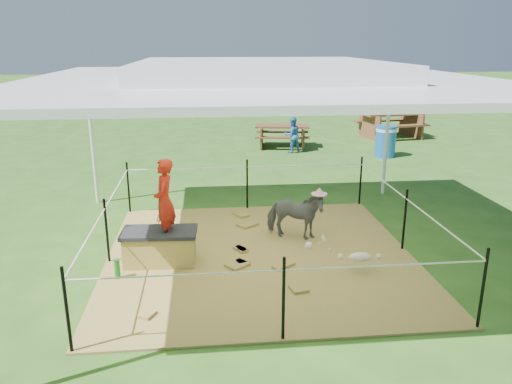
{
  "coord_description": "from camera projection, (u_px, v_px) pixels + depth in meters",
  "views": [
    {
      "loc": [
        -0.79,
        -6.97,
        3.16
      ],
      "look_at": [
        0.0,
        0.6,
        0.85
      ],
      "focal_mm": 35.0,
      "sensor_mm": 36.0,
      "label": 1
    }
  ],
  "objects": [
    {
      "name": "green_bottle",
      "position": [
        117.0,
        269.0,
        6.82
      ],
      "size": [
        0.08,
        0.08,
        0.28
      ],
      "primitive_type": "cylinder",
      "rotation": [
        0.0,
        0.0,
        -0.05
      ],
      "color": "#1A7520",
      "rests_on": "hay_patch"
    },
    {
      "name": "pink_hat",
      "position": [
        295.0,
        188.0,
        7.99
      ],
      "size": [
        0.25,
        0.25,
        0.12
      ],
      "primitive_type": "cylinder",
      "color": "pink",
      "rests_on": "pony"
    },
    {
      "name": "hay_patch",
      "position": [
        260.0,
        255.0,
        7.62
      ],
      "size": [
        4.6,
        4.6,
        0.03
      ],
      "primitive_type": "cube",
      "color": "brown",
      "rests_on": "ground"
    },
    {
      "name": "woman",
      "position": [
        164.0,
        194.0,
        7.05
      ],
      "size": [
        0.31,
        0.46,
        1.21
      ],
      "primitive_type": "imported",
      "rotation": [
        0.0,
        0.0,
        -1.62
      ],
      "color": "red",
      "rests_on": "straw_bale"
    },
    {
      "name": "foal",
      "position": [
        360.0,
        255.0,
        6.98
      ],
      "size": [
        0.92,
        0.52,
        0.5
      ],
      "primitive_type": null,
      "rotation": [
        0.0,
        0.0,
        -0.02
      ],
      "color": "beige",
      "rests_on": "hay_patch"
    },
    {
      "name": "rope_fence",
      "position": [
        260.0,
        217.0,
        7.44
      ],
      "size": [
        4.54,
        4.54,
        1.0
      ],
      "color": "black",
      "rests_on": "ground"
    },
    {
      "name": "picnic_table_near",
      "position": [
        282.0,
        136.0,
        15.39
      ],
      "size": [
        1.81,
        1.42,
        0.69
      ],
      "primitive_type": "cube",
      "rotation": [
        0.0,
        0.0,
        -0.15
      ],
      "color": "#54371D",
      "rests_on": "ground"
    },
    {
      "name": "ground",
      "position": [
        260.0,
        256.0,
        7.63
      ],
      "size": [
        90.0,
        90.0,
        0.0
      ],
      "primitive_type": "plane",
      "color": "#2D5919",
      "rests_on": "ground"
    },
    {
      "name": "trash_barrel",
      "position": [
        385.0,
        141.0,
        14.1
      ],
      "size": [
        0.65,
        0.65,
        0.88
      ],
      "primitive_type": "cylinder",
      "rotation": [
        0.0,
        0.0,
        -0.17
      ],
      "color": "#1659AB",
      "rests_on": "ground"
    },
    {
      "name": "canopy_tent",
      "position": [
        261.0,
        76.0,
        6.85
      ],
      "size": [
        6.3,
        6.3,
        2.9
      ],
      "color": "silver",
      "rests_on": "ground"
    },
    {
      "name": "distant_person",
      "position": [
        292.0,
        135.0,
        14.6
      ],
      "size": [
        0.61,
        0.54,
        1.04
      ],
      "primitive_type": "imported",
      "rotation": [
        0.0,
        0.0,
        3.47
      ],
      "color": "#346DC3",
      "rests_on": "ground"
    },
    {
      "name": "straw_bale",
      "position": [
        160.0,
        248.0,
        7.28
      ],
      "size": [
        1.03,
        0.55,
        0.45
      ],
      "primitive_type": "cube",
      "rotation": [
        0.0,
        0.0,
        -0.05
      ],
      "color": "olive",
      "rests_on": "hay_patch"
    },
    {
      "name": "dark_cloth",
      "position": [
        159.0,
        232.0,
        7.21
      ],
      "size": [
        1.1,
        0.61,
        0.06
      ],
      "primitive_type": "cube",
      "rotation": [
        0.0,
        0.0,
        -0.05
      ],
      "color": "black",
      "rests_on": "straw_bale"
    },
    {
      "name": "picnic_table_far",
      "position": [
        391.0,
        125.0,
        16.91
      ],
      "size": [
        2.26,
        1.8,
        0.85
      ],
      "primitive_type": "cube",
      "rotation": [
        0.0,
        0.0,
        0.17
      ],
      "color": "brown",
      "rests_on": "ground"
    },
    {
      "name": "pony",
      "position": [
        295.0,
        215.0,
        8.12
      ],
      "size": [
        1.05,
        0.73,
        0.81
      ],
      "primitive_type": "imported",
      "rotation": [
        0.0,
        0.0,
        1.23
      ],
      "color": "#48494D",
      "rests_on": "hay_patch"
    }
  ]
}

